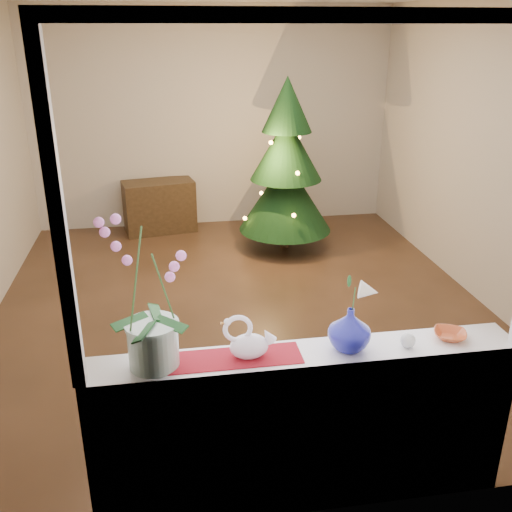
{
  "coord_description": "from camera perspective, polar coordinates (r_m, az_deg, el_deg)",
  "views": [
    {
      "loc": [
        -0.64,
        -4.76,
        2.43
      ],
      "look_at": [
        -0.09,
        -1.4,
        1.06
      ],
      "focal_mm": 40.0,
      "sensor_mm": 36.0,
      "label": 1
    }
  ],
  "objects": [
    {
      "name": "ground",
      "position": [
        5.38,
        -1.43,
        -4.9
      ],
      "size": [
        5.0,
        5.0,
        0.0
      ],
      "primitive_type": "plane",
      "color": "#322114",
      "rests_on": "ground"
    },
    {
      "name": "wall_back",
      "position": [
        7.36,
        -4.31,
        13.47
      ],
      "size": [
        4.5,
        0.1,
        2.7
      ],
      "primitive_type": "cube",
      "color": "beige",
      "rests_on": "ground"
    },
    {
      "name": "wall_front",
      "position": [
        2.58,
        6.03,
        -2.88
      ],
      "size": [
        4.5,
        0.1,
        2.7
      ],
      "primitive_type": "cube",
      "color": "beige",
      "rests_on": "ground"
    },
    {
      "name": "wall_right",
      "position": [
        5.67,
        21.9,
        9.43
      ],
      "size": [
        0.1,
        5.0,
        2.7
      ],
      "primitive_type": "cube",
      "color": "beige",
      "rests_on": "ground"
    },
    {
      "name": "window_apron",
      "position": [
        3.11,
        5.13,
        -17.99
      ],
      "size": [
        2.2,
        0.08,
        0.88
      ],
      "primitive_type": "cube",
      "color": "white",
      "rests_on": "ground"
    },
    {
      "name": "windowsill",
      "position": [
        2.91,
        5.0,
        -9.89
      ],
      "size": [
        2.2,
        0.26,
        0.04
      ],
      "primitive_type": "cube",
      "color": "white",
      "rests_on": "window_apron"
    },
    {
      "name": "window_frame",
      "position": [
        2.48,
        6.17,
        4.75
      ],
      "size": [
        2.22,
        0.06,
        1.6
      ],
      "primitive_type": null,
      "color": "white",
      "rests_on": "windowsill"
    },
    {
      "name": "runner",
      "position": [
        2.83,
        -2.57,
        -10.18
      ],
      "size": [
        0.7,
        0.2,
        0.01
      ],
      "primitive_type": "cube",
      "color": "maroon",
      "rests_on": "windowsill"
    },
    {
      "name": "orchid_pot",
      "position": [
        2.64,
        -10.63,
        -3.74
      ],
      "size": [
        0.28,
        0.28,
        0.76
      ],
      "primitive_type": null,
      "rotation": [
        0.0,
        0.0,
        0.09
      ],
      "color": "beige",
      "rests_on": "windowsill"
    },
    {
      "name": "swan",
      "position": [
        2.79,
        -0.7,
        -8.14
      ],
      "size": [
        0.29,
        0.22,
        0.22
      ],
      "primitive_type": null,
      "rotation": [
        0.0,
        0.0,
        0.42
      ],
      "color": "white",
      "rests_on": "windowsill"
    },
    {
      "name": "blue_vase",
      "position": [
        2.89,
        9.37,
        -6.94
      ],
      "size": [
        0.32,
        0.32,
        0.26
      ],
      "primitive_type": "imported",
      "rotation": [
        0.0,
        0.0,
        -0.4
      ],
      "color": "navy",
      "rests_on": "windowsill"
    },
    {
      "name": "lily",
      "position": [
        2.79,
        9.65,
        -2.87
      ],
      "size": [
        0.14,
        0.08,
        0.19
      ],
      "primitive_type": null,
      "color": "beige",
      "rests_on": "blue_vase"
    },
    {
      "name": "paperweight",
      "position": [
        3.01,
        14.95,
        -8.15
      ],
      "size": [
        0.08,
        0.08,
        0.08
      ],
      "primitive_type": "sphere",
      "rotation": [
        0.0,
        0.0,
        0.1
      ],
      "color": "silver",
      "rests_on": "windowsill"
    },
    {
      "name": "amber_dish",
      "position": [
        3.16,
        18.82,
        -7.52
      ],
      "size": [
        0.19,
        0.19,
        0.04
      ],
      "primitive_type": "imported",
      "rotation": [
        0.0,
        0.0,
        -0.42
      ],
      "color": "#AE4823",
      "rests_on": "windowsill"
    },
    {
      "name": "xmas_tree",
      "position": [
        6.5,
        3.02,
        8.99
      ],
      "size": [
        1.19,
        1.19,
        1.95
      ],
      "primitive_type": null,
      "rotation": [
        0.0,
        0.0,
        -0.12
      ],
      "color": "black",
      "rests_on": "ground"
    },
    {
      "name": "side_table",
      "position": [
        7.32,
        -9.64,
        4.91
      ],
      "size": [
        0.93,
        0.58,
        0.65
      ],
      "primitive_type": "cube",
      "rotation": [
        0.0,
        0.0,
        0.18
      ],
      "color": "black",
      "rests_on": "ground"
    }
  ]
}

